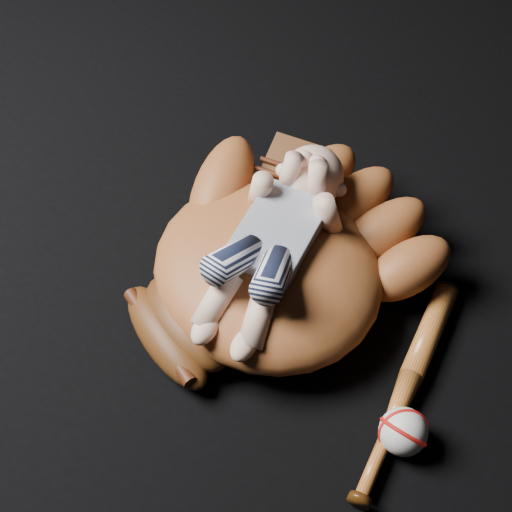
# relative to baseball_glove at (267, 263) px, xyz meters

# --- Properties ---
(baseball_glove) EXTENTS (0.61, 0.65, 0.17)m
(baseball_glove) POSITION_rel_baseball_glove_xyz_m (0.00, 0.00, 0.00)
(baseball_glove) COLOR brown
(baseball_glove) RESTS_ON ground
(newborn_baby) EXTENTS (0.27, 0.42, 0.16)m
(newborn_baby) POSITION_rel_baseball_glove_xyz_m (0.01, -0.00, 0.06)
(newborn_baby) COLOR #E0AD90
(newborn_baby) RESTS_ON baseball_glove
(baseball_bat) EXTENTS (0.13, 0.39, 0.04)m
(baseball_bat) POSITION_rel_baseball_glove_xyz_m (0.27, -0.01, -0.07)
(baseball_bat) COLOR #AD5A21
(baseball_bat) RESTS_ON ground
(baseball) EXTENTS (0.09, 0.09, 0.07)m
(baseball) POSITION_rel_baseball_glove_xyz_m (0.31, -0.08, -0.05)
(baseball) COLOR silver
(baseball) RESTS_ON ground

